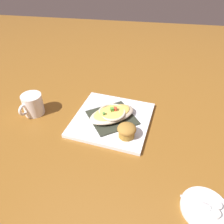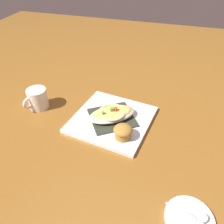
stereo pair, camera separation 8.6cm
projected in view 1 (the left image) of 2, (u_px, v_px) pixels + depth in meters
The scene contains 10 objects.
ground_plane at pixel (112, 121), 0.89m from camera, with size 2.60×2.60×0.00m, color brown.
square_plate at pixel (112, 119), 0.88m from camera, with size 0.29×0.29×0.01m, color white.
folded_napkin at pixel (112, 117), 0.88m from camera, with size 0.16×0.16×0.00m, color #2D3125.
gratin_dish at pixel (112, 113), 0.87m from camera, with size 0.21×0.19×0.04m.
muffin at pixel (127, 130), 0.78m from camera, with size 0.07×0.07×0.05m.
coffee_mug at pixel (33, 105), 0.90m from camera, with size 0.08×0.11×0.09m.
creamer_saucer at pixel (204, 208), 0.60m from camera, with size 0.13×0.13×0.01m, color white.
spoon at pixel (203, 206), 0.60m from camera, with size 0.08×0.04×0.01m.
creamer_cup_0 at pixel (215, 214), 0.57m from camera, with size 0.02×0.02×0.02m, color white.
creamer_cup_1 at pixel (217, 206), 0.59m from camera, with size 0.02×0.02×0.02m, color white.
Camera 1 is at (-0.11, 0.66, 0.58)m, focal length 35.89 mm.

